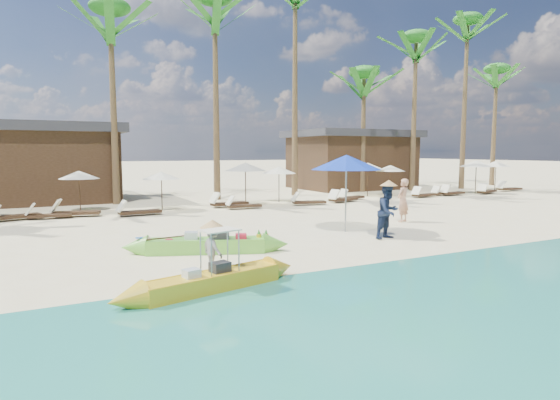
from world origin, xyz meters
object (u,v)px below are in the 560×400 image
green_canoe (206,245)px  tourist (403,200)px  blue_umbrella (346,162)px  yellow_canoe (212,281)px

green_canoe → tourist: size_ratio=2.85×
tourist → blue_umbrella: size_ratio=0.64×
green_canoe → blue_umbrella: size_ratio=1.83×
yellow_canoe → blue_umbrella: blue_umbrella is taller
green_canoe → tourist: tourist is taller
tourist → yellow_canoe: bearing=6.3°
yellow_canoe → tourist: (9.68, 5.35, 0.66)m
green_canoe → blue_umbrella: bearing=31.3°
green_canoe → tourist: bearing=32.8°
green_canoe → yellow_canoe: bearing=-85.6°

